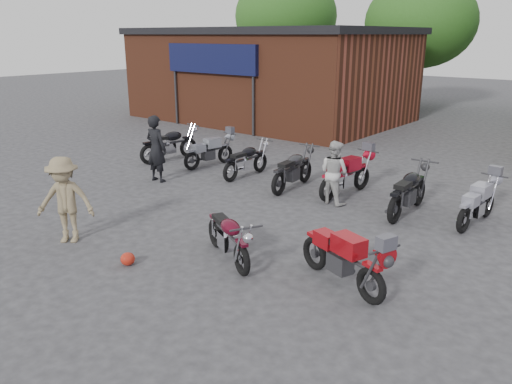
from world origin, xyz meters
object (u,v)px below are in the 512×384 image
Objects in this scene: person_light at (334,172)px; vintage_motorcycle at (228,234)px; person_tan at (65,200)px; row_bike_5 at (409,189)px; row_bike_3 at (293,168)px; sportbike at (343,255)px; helmet at (128,259)px; row_bike_1 at (210,150)px; row_bike_4 at (347,173)px; person_dark at (156,149)px; row_bike_2 at (247,159)px; row_bike_0 at (170,142)px; row_bike_6 at (478,201)px.

vintage_motorcycle is at bearing 102.98° from person_light.
row_bike_5 is (4.57, 5.86, -0.27)m from person_tan.
row_bike_3 is at bearing 87.95° from row_bike_5.
sportbike is 3.83m from helmet.
row_bike_4 reaches higher than row_bike_1.
sportbike is 1.03× the size of person_dark.
row_bike_4 is (1.39, 0.39, 0.00)m from row_bike_3.
row_bike_5 is (1.73, 0.43, -0.18)m from person_light.
row_bike_4 is at bearing -74.72° from person_light.
sportbike is 5.50m from person_tan.
row_bike_4 is at bearing -158.23° from person_dark.
sportbike is at bearing -144.77° from row_bike_4.
helmet is at bearing -108.64° from vintage_motorcycle.
person_dark reaches higher than row_bike_2.
person_tan is 6.79m from row_bike_4.
person_light is at bearing -166.55° from person_dark.
helmet is 5.49m from person_dark.
row_bike_0 is (-6.42, 0.38, -0.18)m from person_light.
person_dark is 0.90× the size of row_bike_0.
sportbike is 1.10× the size of person_tan.
person_light is at bearing 23.95° from person_tan.
person_light is 0.80m from row_bike_4.
row_bike_0 is at bearing 133.12° from helmet.
row_bike_5 is (2.77, 5.79, 0.48)m from helmet.
row_bike_3 is 1.00× the size of row_bike_4.
person_light is 4.92m from row_bike_1.
vintage_motorcycle is 7.03× the size of helmet.
row_bike_2 is at bearing 110.28° from helmet.
person_dark reaches higher than helmet.
row_bike_5 is at bearing 117.60° from sportbike.
row_bike_4 is at bearing 137.92° from sportbike.
person_tan reaches higher than vintage_motorcycle.
row_bike_4 is at bearing 27.56° from person_tan.
row_bike_3 reaches higher than helmet.
person_light is at bearing 79.01° from helmet.
row_bike_1 reaches higher than helmet.
sportbike reaches higher than vintage_motorcycle.
person_tan is at bearing -154.40° from row_bike_1.
person_dark is 4.43m from person_tan.
row_bike_3 is at bearing 111.94° from row_bike_4.
row_bike_0 is 3.22m from row_bike_2.
person_light is 0.75× the size of row_bike_5.
sportbike is at bearing -18.96° from person_tan.
row_bike_5 is at bearing -80.76° from row_bike_0.
person_light is 0.85× the size of row_bike_6.
person_dark reaches higher than vintage_motorcycle.
person_tan is 7.43m from row_bike_5.
row_bike_2 is 1.01× the size of row_bike_6.
row_bike_6 is at bearing -168.08° from person_dark.
row_bike_3 is at bearing -87.50° from row_bike_1.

